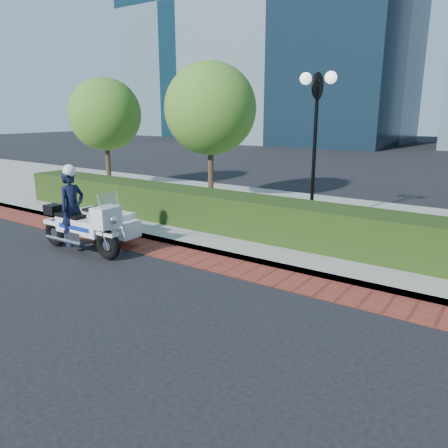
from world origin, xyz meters
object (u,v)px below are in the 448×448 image
Objects in this scene: tree_a at (105,114)px; tree_b at (210,109)px; lamppost at (316,126)px; police_motorcycle at (89,220)px.

tree_a is 5.50m from tree_b.
lamppost is 10.09m from tree_a.
lamppost is at bearing -7.41° from tree_a.
tree_a reaches higher than lamppost.
lamppost is at bearing 47.85° from police_motorcycle.
lamppost is 1.59× the size of police_motorcycle.
police_motorcycle is at bearing -130.79° from lamppost.
tree_a is at bearing 180.00° from tree_b.
lamppost is 0.86× the size of tree_b.
tree_a is 1.73× the size of police_motorcycle.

